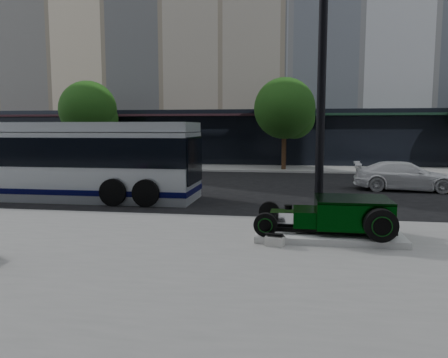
% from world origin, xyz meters
% --- Properties ---
extents(ground, '(120.00, 120.00, 0.00)m').
position_xyz_m(ground, '(0.00, 0.00, 0.00)').
color(ground, black).
rests_on(ground, ground).
extents(sidewalk_far, '(70.00, 4.00, 0.12)m').
position_xyz_m(sidewalk_far, '(0.00, 14.00, 0.06)').
color(sidewalk_far, gray).
rests_on(sidewalk_far, ground).
extents(street_trees, '(29.80, 3.80, 5.70)m').
position_xyz_m(street_trees, '(1.15, 13.07, 3.77)').
color(street_trees, black).
rests_on(street_trees, sidewalk_far).
extents(display_plinth, '(3.40, 1.80, 0.15)m').
position_xyz_m(display_plinth, '(2.43, -4.12, 0.20)').
color(display_plinth, silver).
rests_on(display_plinth, sidewalk_near).
extents(hot_rod, '(3.22, 2.00, 0.81)m').
position_xyz_m(hot_rod, '(2.77, -4.12, 0.70)').
color(hot_rod, black).
rests_on(hot_rod, display_plinth).
extents(info_plaque, '(0.45, 0.38, 0.31)m').
position_xyz_m(info_plaque, '(1.21, -5.10, 0.24)').
color(info_plaque, silver).
rests_on(info_plaque, sidewalk_near).
extents(lamppost, '(0.43, 0.43, 7.80)m').
position_xyz_m(lamppost, '(2.30, -2.41, 3.72)').
color(lamppost, black).
rests_on(lamppost, sidewalk_near).
extents(transit_bus, '(12.12, 2.88, 2.92)m').
position_xyz_m(transit_bus, '(-8.01, 0.96, 1.49)').
color(transit_bus, silver).
rests_on(transit_bus, ground).
extents(white_sedan, '(4.46, 2.14, 1.25)m').
position_xyz_m(white_sedan, '(6.42, 5.25, 0.63)').
color(white_sedan, white).
rests_on(white_sedan, ground).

